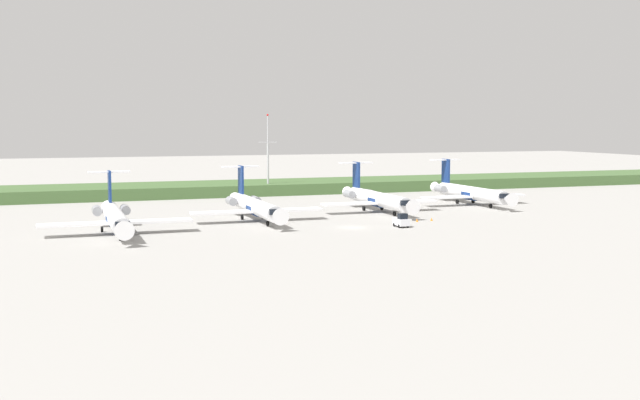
# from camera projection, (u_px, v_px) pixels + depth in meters

# --- Properties ---
(ground_plane) EXTENTS (500.00, 500.00, 0.00)m
(ground_plane) POSITION_uv_depth(u_px,v_px,m) (296.00, 208.00, 151.16)
(ground_plane) COLOR #9E9B96
(grass_berm) EXTENTS (320.00, 20.00, 2.64)m
(grass_berm) POSITION_uv_depth(u_px,v_px,m) (252.00, 188.00, 183.92)
(grass_berm) COLOR #426033
(grass_berm) RESTS_ON ground
(regional_jet_nearest) EXTENTS (22.81, 31.00, 9.00)m
(regional_jet_nearest) POSITION_uv_depth(u_px,v_px,m) (115.00, 217.00, 116.52)
(regional_jet_nearest) COLOR white
(regional_jet_nearest) RESTS_ON ground
(regional_jet_second) EXTENTS (22.81, 31.00, 9.00)m
(regional_jet_second) POSITION_uv_depth(u_px,v_px,m) (255.00, 206.00, 131.73)
(regional_jet_second) COLOR white
(regional_jet_second) RESTS_ON ground
(regional_jet_third) EXTENTS (22.81, 31.00, 9.00)m
(regional_jet_third) POSITION_uv_depth(u_px,v_px,m) (377.00, 198.00, 145.46)
(regional_jet_third) COLOR white
(regional_jet_third) RESTS_ON ground
(regional_jet_fourth) EXTENTS (22.81, 31.00, 9.00)m
(regional_jet_fourth) POSITION_uv_depth(u_px,v_px,m) (470.00, 192.00, 158.18)
(regional_jet_fourth) COLOR white
(regional_jet_fourth) RESTS_ON ground
(antenna_mast) EXTENTS (4.40, 0.50, 19.00)m
(antenna_mast) POSITION_uv_depth(u_px,v_px,m) (268.00, 161.00, 178.66)
(antenna_mast) COLOR #B2B2B7
(antenna_mast) RESTS_ON ground
(baggage_tug) EXTENTS (1.72, 3.20, 2.30)m
(baggage_tug) POSITION_uv_depth(u_px,v_px,m) (401.00, 221.00, 123.51)
(baggage_tug) COLOR silver
(baggage_tug) RESTS_ON ground
(safety_cone_front_marker) EXTENTS (0.44, 0.44, 0.55)m
(safety_cone_front_marker) POSITION_uv_depth(u_px,v_px,m) (403.00, 221.00, 129.33)
(safety_cone_front_marker) COLOR orange
(safety_cone_front_marker) RESTS_ON ground
(safety_cone_mid_marker) EXTENTS (0.44, 0.44, 0.55)m
(safety_cone_mid_marker) POSITION_uv_depth(u_px,v_px,m) (417.00, 220.00, 130.23)
(safety_cone_mid_marker) COLOR orange
(safety_cone_mid_marker) RESTS_ON ground
(safety_cone_rear_marker) EXTENTS (0.44, 0.44, 0.55)m
(safety_cone_rear_marker) POSITION_uv_depth(u_px,v_px,m) (432.00, 219.00, 131.46)
(safety_cone_rear_marker) COLOR orange
(safety_cone_rear_marker) RESTS_ON ground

